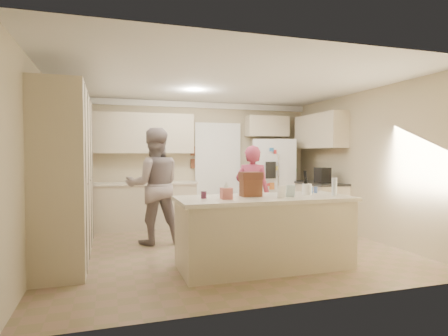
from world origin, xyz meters
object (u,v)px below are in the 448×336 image
object	(u,v)px
coffee_maker	(323,175)
teen_boy	(154,186)
tissue_box	(226,193)
utensil_crock	(307,189)
teen_girl	(252,193)
refrigerator	(273,181)
dollhouse_body	(251,188)
island_base	(264,234)

from	to	relation	value
coffee_maker	teen_boy	distance (m)	3.27
coffee_maker	tissue_box	bearing A→B (deg)	-142.43
teen_boy	utensil_crock	bearing A→B (deg)	136.55
teen_girl	coffee_maker	bearing A→B (deg)	-130.77
coffee_maker	tissue_box	distance (m)	3.28
refrigerator	tissue_box	world-z (taller)	refrigerator
dollhouse_body	teen_boy	bearing A→B (deg)	122.66
refrigerator	utensil_crock	size ratio (longest dim) A/B	12.00
utensil_crock	teen_boy	distance (m)	2.53
teen_boy	coffee_maker	bearing A→B (deg)	-178.49
tissue_box	teen_boy	world-z (taller)	teen_boy
tissue_box	teen_boy	distance (m)	1.98
utensil_crock	tissue_box	xyz separation A→B (m)	(-1.20, -0.15, -0.00)
teen_girl	utensil_crock	bearing A→B (deg)	134.02
teen_girl	refrigerator	bearing A→B (deg)	-90.46
island_base	teen_boy	size ratio (longest dim) A/B	1.15
refrigerator	teen_boy	bearing A→B (deg)	-136.44
island_base	teen_girl	size ratio (longest dim) A/B	1.35
utensil_crock	teen_boy	size ratio (longest dim) A/B	0.08
teen_boy	dollhouse_body	bearing A→B (deg)	121.75
dollhouse_body	teen_boy	world-z (taller)	teen_boy
coffee_maker	teen_girl	world-z (taller)	teen_girl
coffee_maker	teen_girl	bearing A→B (deg)	-165.80
coffee_maker	teen_boy	xyz separation A→B (m)	(-3.27, -0.14, -0.11)
tissue_box	dollhouse_body	distance (m)	0.45
refrigerator	tissue_box	distance (m)	3.73
island_base	coffee_maker	bearing A→B (deg)	42.83
refrigerator	teen_girl	distance (m)	1.87
refrigerator	dollhouse_body	xyz separation A→B (m)	(-1.66, -2.91, 0.14)
refrigerator	island_base	xyz separation A→B (m)	(-1.51, -3.01, -0.46)
island_base	tissue_box	xyz separation A→B (m)	(-0.55, -0.10, 0.56)
teen_boy	refrigerator	bearing A→B (deg)	-156.34
tissue_box	dollhouse_body	xyz separation A→B (m)	(0.40, 0.20, 0.04)
refrigerator	tissue_box	xyz separation A→B (m)	(-2.06, -3.11, 0.10)
refrigerator	coffee_maker	distance (m)	1.24
coffee_maker	island_base	bearing A→B (deg)	-137.17
island_base	tissue_box	world-z (taller)	tissue_box
coffee_maker	utensil_crock	distance (m)	2.32
island_base	teen_girl	xyz separation A→B (m)	(0.42, 1.49, 0.38)
island_base	teen_boy	world-z (taller)	teen_boy
coffee_maker	teen_boy	bearing A→B (deg)	-177.58
refrigerator	utensil_crock	distance (m)	3.08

